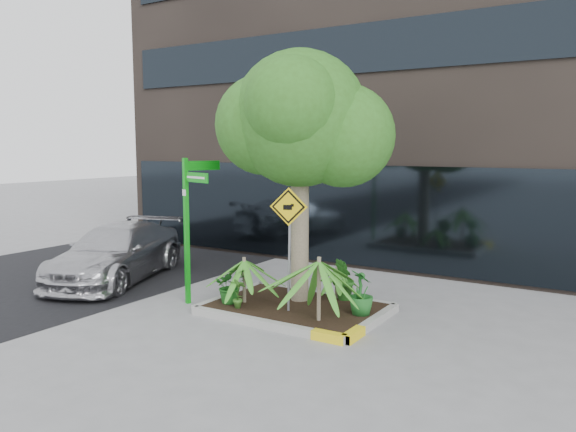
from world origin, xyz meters
The scene contains 15 objects.
ground centered at (0.00, 0.00, 0.00)m, with size 80.00×80.00×0.00m, color gray.
asphalt_road centered at (-6.50, 0.00, 0.01)m, with size 7.00×80.00×0.01m, color black.
building centered at (0.50, 8.50, 7.50)m, with size 18.00×8.00×15.00m, color #2D2621.
planter centered at (0.23, 0.27, 0.10)m, with size 3.35×2.36×0.15m.
tree centered at (0.07, 0.68, 3.70)m, with size 3.38×3.00×5.07m.
palm_front centered at (1.03, -0.30, 1.20)m, with size 1.27×1.27×1.41m.
palm_left centered at (-0.76, -0.06, 0.98)m, with size 1.00×1.00×1.11m.
palm_back centered at (0.64, 1.16, 0.73)m, with size 0.70×0.70×0.78m.
parked_car centered at (-4.82, 0.34, 0.66)m, with size 1.84×4.53×1.31m, color #B7B7BC.
shrub_a centered at (-0.95, -0.24, 0.50)m, with size 0.62×0.62×0.69m, color #1A5919.
shrub_b centered at (1.52, 0.41, 0.56)m, with size 0.46×0.46×0.82m, color #1C5E20.
shrub_c centered at (-0.61, -0.45, 0.44)m, with size 0.31×0.31×0.58m, color #3A7424.
shrub_d centered at (0.85, 1.10, 0.58)m, with size 0.47×0.47×0.85m, color #1F5919.
street_sign_post centered at (-1.93, -0.26, 1.82)m, with size 0.84×1.03×2.95m.
cattle_sign centered at (0.26, -0.04, 1.70)m, with size 0.67×0.25×2.29m.
Camera 1 is at (5.60, -8.69, 3.19)m, focal length 35.00 mm.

